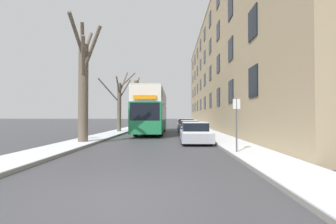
{
  "coord_description": "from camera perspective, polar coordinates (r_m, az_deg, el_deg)",
  "views": [
    {
      "loc": [
        1.18,
        -4.94,
        1.74
      ],
      "look_at": [
        0.74,
        12.36,
        2.08
      ],
      "focal_mm": 24.0,
      "sensor_mm": 36.0,
      "label": 1
    }
  ],
  "objects": [
    {
      "name": "double_decker_bus",
      "position": [
        23.15,
        -4.1,
        0.66
      ],
      "size": [
        2.61,
        11.48,
        4.34
      ],
      "color": "#1E7A47",
      "rests_on": "ground"
    },
    {
      "name": "parked_car_3",
      "position": [
        31.39,
        4.02,
        -3.16
      ],
      "size": [
        1.79,
        4.6,
        1.34
      ],
      "color": "silver",
      "rests_on": "ground"
    },
    {
      "name": "pedestrian_left_sidewalk",
      "position": [
        17.22,
        -20.23,
        -3.97
      ],
      "size": [
        0.34,
        0.34,
        1.57
      ],
      "rotation": [
        0.0,
        0.0,
        4.56
      ],
      "color": "black",
      "rests_on": "ground"
    },
    {
      "name": "parked_car_2",
      "position": [
        25.77,
        4.58,
        -3.47
      ],
      "size": [
        1.84,
        4.01,
        1.49
      ],
      "color": "#9EA3AD",
      "rests_on": "ground"
    },
    {
      "name": "terrace_facade_right",
      "position": [
        35.09,
        16.74,
        10.04
      ],
      "size": [
        9.1,
        51.53,
        17.01
      ],
      "color": "tan",
      "rests_on": "ground"
    },
    {
      "name": "sidewalk_left",
      "position": [
        58.27,
        -4.4,
        -2.75
      ],
      "size": [
        2.13,
        130.0,
        0.16
      ],
      "color": "gray",
      "rests_on": "ground"
    },
    {
      "name": "bare_tree_left_0",
      "position": [
        15.14,
        -20.65,
        6.64
      ],
      "size": [
        1.77,
        4.15,
        7.71
      ],
      "color": "brown",
      "rests_on": "ground"
    },
    {
      "name": "parked_car_0",
      "position": [
        15.06,
        6.84,
        -5.33
      ],
      "size": [
        1.88,
        4.29,
        1.36
      ],
      "color": "#9EA3AD",
      "rests_on": "ground"
    },
    {
      "name": "parked_car_1",
      "position": [
        20.35,
        5.42,
        -4.19
      ],
      "size": [
        1.73,
        3.99,
        1.4
      ],
      "color": "navy",
      "rests_on": "ground"
    },
    {
      "name": "street_sign_post",
      "position": [
        10.45,
        17.01,
        -2.6
      ],
      "size": [
        0.32,
        0.07,
        2.55
      ],
      "color": "#4C4F54",
      "rests_on": "ground"
    },
    {
      "name": "ground_plane",
      "position": [
        5.37,
        -12.02,
        -19.98
      ],
      "size": [
        320.0,
        320.0,
        0.0
      ],
      "primitive_type": "plane",
      "color": "#424247"
    },
    {
      "name": "bare_tree_left_1",
      "position": [
        24.54,
        -12.25,
        2.32
      ],
      "size": [
        3.53,
        2.98,
        6.75
      ],
      "color": "brown",
      "rests_on": "ground"
    },
    {
      "name": "sidewalk_right",
      "position": [
        58.08,
        4.96,
        -2.76
      ],
      "size": [
        2.13,
        130.0,
        0.16
      ],
      "color": "gray",
      "rests_on": "ground"
    },
    {
      "name": "bare_tree_left_2",
      "position": [
        34.14,
        -8.0,
        2.46
      ],
      "size": [
        1.66,
        5.55,
        8.11
      ],
      "color": "brown",
      "rests_on": "ground"
    }
  ]
}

